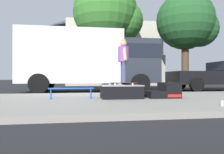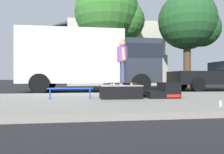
{
  "view_description": "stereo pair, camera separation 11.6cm",
  "coord_description": "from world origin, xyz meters",
  "px_view_note": "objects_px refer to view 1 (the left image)",
  "views": [
    {
      "loc": [
        0.28,
        -8.96,
        0.71
      ],
      "look_at": [
        1.53,
        -0.9,
        0.74
      ],
      "focal_mm": 34.58,
      "sensor_mm": 36.0,
      "label": 1
    },
    {
      "loc": [
        0.4,
        -8.98,
        0.71
      ],
      "look_at": [
        1.53,
        -0.9,
        0.74
      ],
      "focal_mm": 34.58,
      "sensor_mm": 36.0,
      "label": 2
    }
  ],
  "objects_px": {
    "skate_box": "(121,91)",
    "box_truck": "(91,59)",
    "soda_can": "(222,103)",
    "street_tree_main": "(109,14)",
    "grind_rail": "(71,91)",
    "kicker_ramp": "(165,91)",
    "skater_kid": "(123,57)",
    "street_tree_neighbour": "(188,23)",
    "skateboard": "(123,83)",
    "pickup_truck_black": "(223,75)"
  },
  "relations": [
    {
      "from": "grind_rail",
      "to": "street_tree_main",
      "type": "height_order",
      "value": "street_tree_main"
    },
    {
      "from": "skateboard",
      "to": "box_truck",
      "type": "xyz_separation_m",
      "value": [
        -0.66,
        5.11,
        1.14
      ]
    },
    {
      "from": "skater_kid",
      "to": "box_truck",
      "type": "bearing_deg",
      "value": 97.37
    },
    {
      "from": "skater_kid",
      "to": "street_tree_neighbour",
      "type": "xyz_separation_m",
      "value": [
        7.23,
        9.72,
        3.7
      ]
    },
    {
      "from": "skate_box",
      "to": "street_tree_neighbour",
      "type": "bearing_deg",
      "value": 53.0
    },
    {
      "from": "street_tree_main",
      "to": "soda_can",
      "type": "bearing_deg",
      "value": -87.01
    },
    {
      "from": "soda_can",
      "to": "pickup_truck_black",
      "type": "xyz_separation_m",
      "value": [
        5.1,
        7.01,
        0.71
      ]
    },
    {
      "from": "skate_box",
      "to": "kicker_ramp",
      "type": "relative_size",
      "value": 1.28
    },
    {
      "from": "box_truck",
      "to": "skate_box",
      "type": "bearing_deg",
      "value": -83.23
    },
    {
      "from": "skateboard",
      "to": "street_tree_neighbour",
      "type": "height_order",
      "value": "street_tree_neighbour"
    },
    {
      "from": "kicker_ramp",
      "to": "street_tree_main",
      "type": "xyz_separation_m",
      "value": [
        -0.23,
        10.28,
        5.28
      ]
    },
    {
      "from": "skateboard",
      "to": "street_tree_main",
      "type": "bearing_deg",
      "value": 84.3
    },
    {
      "from": "street_tree_main",
      "to": "street_tree_neighbour",
      "type": "relative_size",
      "value": 1.11
    },
    {
      "from": "grind_rail",
      "to": "street_tree_neighbour",
      "type": "distance_m",
      "value": 13.75
    },
    {
      "from": "kicker_ramp",
      "to": "street_tree_main",
      "type": "relative_size",
      "value": 0.11
    },
    {
      "from": "skate_box",
      "to": "street_tree_main",
      "type": "relative_size",
      "value": 0.14
    },
    {
      "from": "box_truck",
      "to": "street_tree_main",
      "type": "relative_size",
      "value": 0.84
    },
    {
      "from": "kicker_ramp",
      "to": "skater_kid",
      "type": "xyz_separation_m",
      "value": [
        -1.26,
        -0.04,
        1.0
      ]
    },
    {
      "from": "skater_kid",
      "to": "soda_can",
      "type": "height_order",
      "value": "skater_kid"
    },
    {
      "from": "skateboard",
      "to": "pickup_truck_black",
      "type": "relative_size",
      "value": 0.14
    },
    {
      "from": "grind_rail",
      "to": "skate_box",
      "type": "bearing_deg",
      "value": -4.31
    },
    {
      "from": "skate_box",
      "to": "box_truck",
      "type": "height_order",
      "value": "box_truck"
    },
    {
      "from": "grind_rail",
      "to": "box_truck",
      "type": "bearing_deg",
      "value": 80.68
    },
    {
      "from": "soda_can",
      "to": "street_tree_main",
      "type": "height_order",
      "value": "street_tree_main"
    },
    {
      "from": "skater_kid",
      "to": "box_truck",
      "type": "relative_size",
      "value": 0.18
    },
    {
      "from": "pickup_truck_black",
      "to": "street_tree_neighbour",
      "type": "distance_m",
      "value": 6.26
    },
    {
      "from": "skate_box",
      "to": "pickup_truck_black",
      "type": "distance_m",
      "value": 8.47
    },
    {
      "from": "box_truck",
      "to": "street_tree_neighbour",
      "type": "xyz_separation_m",
      "value": [
        7.89,
        4.6,
        3.31
      ]
    },
    {
      "from": "soda_can",
      "to": "street_tree_main",
      "type": "xyz_separation_m",
      "value": [
        -0.64,
        12.31,
        5.4
      ]
    },
    {
      "from": "kicker_ramp",
      "to": "box_truck",
      "type": "xyz_separation_m",
      "value": [
        -1.92,
        5.07,
        1.39
      ]
    },
    {
      "from": "box_truck",
      "to": "street_tree_main",
      "type": "bearing_deg",
      "value": 72.0
    },
    {
      "from": "skater_kid",
      "to": "street_tree_main",
      "type": "distance_m",
      "value": 11.22
    },
    {
      "from": "soda_can",
      "to": "pickup_truck_black",
      "type": "relative_size",
      "value": 0.02
    },
    {
      "from": "skater_kid",
      "to": "box_truck",
      "type": "xyz_separation_m",
      "value": [
        -0.66,
        5.11,
        0.39
      ]
    },
    {
      "from": "skateboard",
      "to": "skater_kid",
      "type": "distance_m",
      "value": 0.75
    },
    {
      "from": "skate_box",
      "to": "grind_rail",
      "type": "bearing_deg",
      "value": 175.69
    },
    {
      "from": "kicker_ramp",
      "to": "pickup_truck_black",
      "type": "bearing_deg",
      "value": 42.03
    },
    {
      "from": "box_truck",
      "to": "soda_can",
      "type": "bearing_deg",
      "value": -71.8
    },
    {
      "from": "skater_kid",
      "to": "skate_box",
      "type": "bearing_deg",
      "value": 144.76
    },
    {
      "from": "skate_box",
      "to": "soda_can",
      "type": "relative_size",
      "value": 9.23
    },
    {
      "from": "street_tree_main",
      "to": "skate_box",
      "type": "bearing_deg",
      "value": -96.05
    },
    {
      "from": "skate_box",
      "to": "skater_kid",
      "type": "bearing_deg",
      "value": -35.24
    },
    {
      "from": "grind_rail",
      "to": "soda_can",
      "type": "height_order",
      "value": "grind_rail"
    },
    {
      "from": "soda_can",
      "to": "street_tree_neighbour",
      "type": "bearing_deg",
      "value": 64.6
    },
    {
      "from": "skate_box",
      "to": "street_tree_main",
      "type": "xyz_separation_m",
      "value": [
        1.09,
        10.28,
        5.26
      ]
    },
    {
      "from": "grind_rail",
      "to": "skater_kid",
      "type": "xyz_separation_m",
      "value": [
        1.48,
        -0.15,
        0.96
      ]
    },
    {
      "from": "soda_can",
      "to": "street_tree_neighbour",
      "type": "distance_m",
      "value": 13.83
    },
    {
      "from": "skateboard",
      "to": "street_tree_neighbour",
      "type": "distance_m",
      "value": 12.9
    },
    {
      "from": "grind_rail",
      "to": "street_tree_neighbour",
      "type": "relative_size",
      "value": 0.17
    },
    {
      "from": "skate_box",
      "to": "pickup_truck_black",
      "type": "relative_size",
      "value": 0.2
    }
  ]
}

